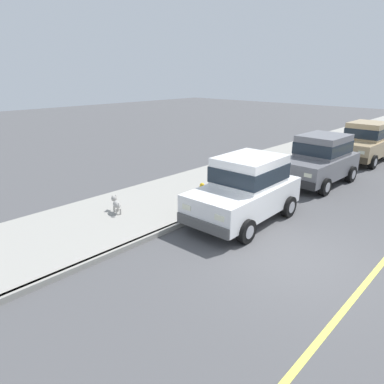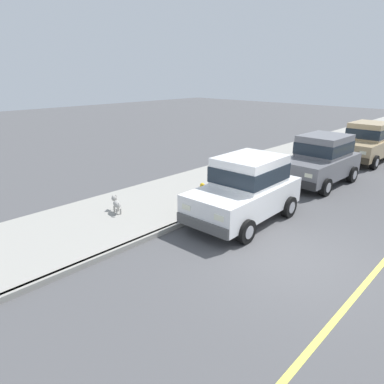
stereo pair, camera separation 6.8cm
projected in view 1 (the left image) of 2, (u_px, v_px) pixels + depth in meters
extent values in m
plane|color=#4C4C4F|center=(293.00, 258.00, 8.16)|extent=(80.00, 80.00, 0.00)
cube|color=gray|center=(193.00, 219.00, 10.21)|extent=(0.16, 64.00, 0.14)
cube|color=#99968E|center=(153.00, 204.00, 11.38)|extent=(3.60, 64.00, 0.14)
cube|color=#E0D64C|center=(364.00, 285.00, 7.12)|extent=(0.12, 57.60, 0.01)
cube|color=white|center=(244.00, 198.00, 10.05)|extent=(1.83, 3.75, 0.76)
cube|color=white|center=(250.00, 170.00, 9.98)|extent=(1.57, 1.94, 0.80)
cube|color=#19232D|center=(250.00, 172.00, 10.00)|extent=(1.60, 1.98, 0.44)
cube|color=#505050|center=(204.00, 225.00, 8.86)|extent=(1.69, 0.25, 0.28)
cube|color=#505050|center=(274.00, 191.00, 11.41)|extent=(1.69, 0.25, 0.28)
cylinder|color=black|center=(246.00, 231.00, 8.82)|extent=(0.24, 0.65, 0.64)
cylinder|color=#9E9EA3|center=(246.00, 231.00, 8.82)|extent=(0.25, 0.36, 0.35)
cylinder|color=black|center=(195.00, 214.00, 9.90)|extent=(0.24, 0.65, 0.64)
cylinder|color=#9E9EA3|center=(195.00, 214.00, 9.90)|extent=(0.25, 0.36, 0.35)
cylinder|color=black|center=(288.00, 206.00, 10.45)|extent=(0.24, 0.65, 0.64)
cylinder|color=#9E9EA3|center=(288.00, 206.00, 10.45)|extent=(0.25, 0.36, 0.35)
cylinder|color=black|center=(240.00, 194.00, 11.53)|extent=(0.24, 0.65, 0.64)
cylinder|color=#9E9EA3|center=(240.00, 194.00, 11.53)|extent=(0.25, 0.36, 0.35)
cube|color=#EAEACC|center=(220.00, 218.00, 8.39)|extent=(0.28, 0.09, 0.14)
cube|color=#EAEACC|center=(187.00, 207.00, 9.05)|extent=(0.28, 0.09, 0.14)
cube|color=slate|center=(318.00, 166.00, 13.48)|extent=(1.83, 3.75, 0.76)
cube|color=slate|center=(323.00, 145.00, 13.39)|extent=(1.57, 1.95, 0.80)
cube|color=#19232D|center=(323.00, 147.00, 13.41)|extent=(1.61, 1.99, 0.44)
cube|color=#252527|center=(294.00, 182.00, 12.35)|extent=(1.69, 0.25, 0.28)
cube|color=#252527|center=(337.00, 164.00, 14.76)|extent=(1.69, 0.25, 0.28)
cylinder|color=black|center=(325.00, 187.00, 12.26)|extent=(0.24, 0.65, 0.64)
cylinder|color=#9E9EA3|center=(325.00, 187.00, 12.26)|extent=(0.25, 0.36, 0.35)
cylinder|color=black|center=(282.00, 177.00, 13.41)|extent=(0.24, 0.65, 0.64)
cylinder|color=#9E9EA3|center=(282.00, 177.00, 13.41)|extent=(0.25, 0.36, 0.35)
cylinder|color=black|center=(351.00, 174.00, 13.79)|extent=(0.24, 0.65, 0.64)
cylinder|color=#9E9EA3|center=(351.00, 174.00, 13.79)|extent=(0.25, 0.36, 0.35)
cylinder|color=black|center=(310.00, 166.00, 14.95)|extent=(0.24, 0.65, 0.64)
cylinder|color=#9E9EA3|center=(310.00, 166.00, 14.95)|extent=(0.25, 0.36, 0.35)
cube|color=#EAEACC|center=(308.00, 175.00, 11.86)|extent=(0.28, 0.09, 0.14)
cube|color=#EAEACC|center=(281.00, 169.00, 12.57)|extent=(0.28, 0.09, 0.14)
cube|color=tan|center=(364.00, 147.00, 16.89)|extent=(1.78, 3.73, 0.76)
cube|color=tan|center=(368.00, 131.00, 16.81)|extent=(1.54, 1.92, 0.80)
cube|color=#19232D|center=(368.00, 132.00, 16.83)|extent=(1.58, 1.96, 0.44)
cube|color=#3E3527|center=(348.00, 158.00, 15.75)|extent=(1.69, 0.23, 0.28)
cube|color=#3E3527|center=(375.00, 147.00, 18.19)|extent=(1.69, 0.23, 0.28)
cylinder|color=black|center=(373.00, 162.00, 15.67)|extent=(0.23, 0.64, 0.64)
cylinder|color=#9E9EA3|center=(373.00, 162.00, 15.67)|extent=(0.25, 0.36, 0.35)
cylinder|color=black|center=(335.00, 156.00, 16.80)|extent=(0.23, 0.64, 0.64)
cylinder|color=#9E9EA3|center=(335.00, 156.00, 16.80)|extent=(0.25, 0.36, 0.35)
cylinder|color=black|center=(353.00, 149.00, 18.36)|extent=(0.23, 0.64, 0.64)
cylinder|color=#9E9EA3|center=(353.00, 149.00, 18.36)|extent=(0.25, 0.36, 0.35)
cube|color=#EAEACC|center=(362.00, 152.00, 15.26)|extent=(0.28, 0.08, 0.14)
cube|color=#EAEACC|center=(337.00, 149.00, 15.96)|extent=(0.28, 0.08, 0.14)
ellipsoid|color=#999691|center=(117.00, 204.00, 10.34)|extent=(0.48, 0.34, 0.20)
cylinder|color=#999691|center=(114.00, 209.00, 10.49)|extent=(0.05, 0.05, 0.18)
cylinder|color=#999691|center=(118.00, 208.00, 10.54)|extent=(0.05, 0.05, 0.18)
cylinder|color=#999691|center=(116.00, 212.00, 10.26)|extent=(0.05, 0.05, 0.18)
cylinder|color=#999691|center=(120.00, 211.00, 10.31)|extent=(0.05, 0.05, 0.18)
sphere|color=#999691|center=(114.00, 199.00, 10.56)|extent=(0.17, 0.17, 0.17)
ellipsoid|color=#54524F|center=(113.00, 198.00, 10.64)|extent=(0.13, 0.10, 0.06)
cone|color=#999691|center=(112.00, 196.00, 10.50)|extent=(0.06, 0.06, 0.07)
cone|color=#999691|center=(116.00, 196.00, 10.54)|extent=(0.06, 0.06, 0.07)
cylinder|color=#999691|center=(119.00, 205.00, 10.10)|extent=(0.12, 0.07, 0.13)
cylinder|color=gold|center=(202.00, 204.00, 11.09)|extent=(0.24, 0.24, 0.06)
cylinder|color=gold|center=(202.00, 195.00, 10.99)|extent=(0.17, 0.17, 0.55)
sphere|color=gold|center=(202.00, 185.00, 10.89)|extent=(0.15, 0.15, 0.15)
cylinder|color=gold|center=(199.00, 193.00, 11.06)|extent=(0.10, 0.07, 0.07)
cylinder|color=gold|center=(205.00, 195.00, 10.91)|extent=(0.10, 0.07, 0.07)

